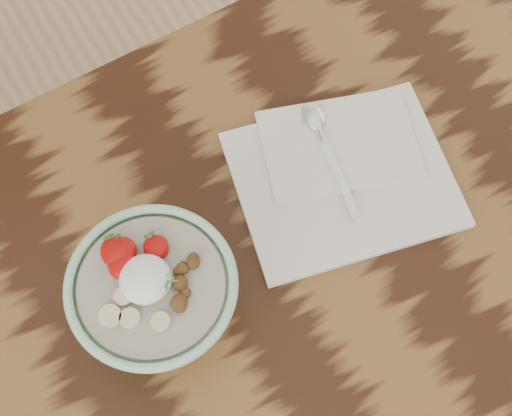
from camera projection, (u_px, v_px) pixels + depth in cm
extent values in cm
cube|color=black|center=(266.00, 321.00, 92.09)|extent=(160.00, 90.00, 4.00)
cylinder|color=#4C2D19|center=(459.00, 52.00, 153.84)|extent=(7.00, 7.00, 71.00)
cylinder|color=#A0D7AC|center=(162.00, 309.00, 90.00)|extent=(8.76, 8.76, 1.25)
torus|color=#A0D7AC|center=(151.00, 285.00, 80.62)|extent=(19.92, 19.92, 1.15)
cylinder|color=#BBAF9B|center=(152.00, 287.00, 81.19)|extent=(16.90, 16.90, 1.04)
ellipsoid|color=white|center=(145.00, 279.00, 79.79)|extent=(5.97, 5.97, 3.29)
ellipsoid|color=#9D0907|center=(123.00, 250.00, 81.48)|extent=(3.13, 3.44, 1.72)
cone|color=#286623|center=(117.00, 239.00, 81.68)|extent=(1.40, 1.03, 1.52)
ellipsoid|color=#9D0907|center=(156.00, 247.00, 81.68)|extent=(2.92, 3.22, 1.61)
cone|color=#286623|center=(151.00, 237.00, 81.86)|extent=(1.40, 1.03, 1.52)
ellipsoid|color=#9D0907|center=(123.00, 265.00, 80.69)|extent=(3.38, 3.72, 1.86)
cone|color=#286623|center=(116.00, 254.00, 80.93)|extent=(1.40, 1.03, 1.52)
ellipsoid|color=#9D0907|center=(116.00, 252.00, 81.25)|extent=(3.67, 4.04, 2.02)
cone|color=#286623|center=(110.00, 239.00, 81.54)|extent=(1.40, 1.03, 1.52)
cylinder|color=beige|center=(161.00, 322.00, 78.63)|extent=(2.19, 2.19, 0.70)
cylinder|color=beige|center=(130.00, 318.00, 78.78)|extent=(2.35, 2.35, 0.70)
cylinder|color=beige|center=(110.00, 316.00, 78.88)|extent=(2.64, 2.64, 0.70)
cylinder|color=beige|center=(123.00, 297.00, 79.77)|extent=(2.15, 2.15, 0.70)
ellipsoid|color=brown|center=(180.00, 307.00, 79.13)|extent=(2.08, 2.03, 0.91)
ellipsoid|color=brown|center=(176.00, 303.00, 79.36)|extent=(1.90, 1.88, 0.97)
ellipsoid|color=brown|center=(185.00, 293.00, 79.87)|extent=(1.76, 1.74, 0.95)
ellipsoid|color=brown|center=(179.00, 272.00, 80.88)|extent=(1.73, 1.75, 0.89)
ellipsoid|color=brown|center=(193.00, 261.00, 81.13)|extent=(2.37, 2.53, 1.26)
ellipsoid|color=brown|center=(183.00, 268.00, 80.98)|extent=(2.10, 2.08, 0.82)
ellipsoid|color=brown|center=(179.00, 282.00, 80.39)|extent=(1.39, 1.56, 0.94)
ellipsoid|color=brown|center=(180.00, 283.00, 80.15)|extent=(2.57, 2.57, 1.38)
ellipsoid|color=brown|center=(179.00, 302.00, 79.22)|extent=(2.56, 2.54, 1.35)
cylinder|color=#47903D|center=(168.00, 283.00, 78.73)|extent=(1.60, 0.52, 0.24)
cylinder|color=#47903D|center=(166.00, 285.00, 78.66)|extent=(0.48, 1.07, 0.22)
cylinder|color=#47903D|center=(145.00, 265.00, 79.56)|extent=(0.66, 1.31, 0.23)
cylinder|color=#47903D|center=(152.00, 274.00, 79.16)|extent=(1.54, 0.86, 0.24)
cylinder|color=#47903D|center=(150.00, 273.00, 79.18)|extent=(0.86, 1.11, 0.22)
cylinder|color=#47903D|center=(167.00, 286.00, 78.61)|extent=(0.98, 1.26, 0.23)
cylinder|color=#47903D|center=(136.00, 285.00, 78.65)|extent=(1.62, 0.52, 0.24)
cylinder|color=#47903D|center=(131.00, 280.00, 78.88)|extent=(0.27, 1.14, 0.22)
cylinder|color=#47903D|center=(168.00, 275.00, 79.12)|extent=(1.19, 0.55, 0.22)
cylinder|color=#47903D|center=(153.00, 271.00, 79.29)|extent=(1.06, 0.25, 0.22)
cylinder|color=#47903D|center=(173.00, 281.00, 78.84)|extent=(1.20, 0.78, 0.22)
cylinder|color=#47903D|center=(158.00, 288.00, 78.52)|extent=(0.48, 1.10, 0.22)
cube|color=white|center=(343.00, 179.00, 97.32)|extent=(33.58, 29.52, 1.11)
cube|color=white|center=(339.00, 144.00, 98.47)|extent=(24.72, 20.72, 0.67)
cube|color=silver|center=(340.00, 179.00, 95.76)|extent=(3.58, 11.60, 0.35)
cylinder|color=silver|center=(321.00, 134.00, 98.36)|extent=(1.34, 3.12, 0.71)
ellipsoid|color=silver|center=(314.00, 116.00, 99.34)|extent=(4.02, 5.20, 0.96)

